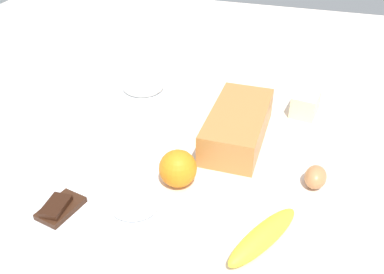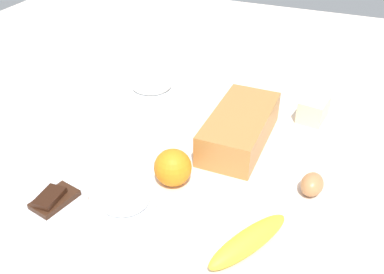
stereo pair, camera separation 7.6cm
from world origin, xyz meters
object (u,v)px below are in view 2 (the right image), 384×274
(flour_bowl, at_px, (152,90))
(banana, at_px, (249,241))
(egg_near_butter, at_px, (312,184))
(chocolate_plate, at_px, (55,202))
(orange_fruit, at_px, (173,167))
(butter_block, at_px, (313,109))
(sugar_bowl, at_px, (125,205))
(loaf_pan, at_px, (240,127))

(flour_bowl, xyz_separation_m, banana, (0.42, 0.41, -0.01))
(egg_near_butter, distance_m, chocolate_plate, 0.53)
(banana, xyz_separation_m, orange_fruit, (-0.12, -0.20, 0.02))
(egg_near_butter, xyz_separation_m, chocolate_plate, (0.24, -0.47, -0.01))
(butter_block, bearing_deg, flour_bowl, -80.54)
(banana, relative_size, orange_fruit, 2.34)
(butter_block, bearing_deg, chocolate_plate, -38.44)
(flour_bowl, xyz_separation_m, egg_near_butter, (0.23, 0.49, -0.01))
(sugar_bowl, bearing_deg, flour_bowl, -159.54)
(sugar_bowl, relative_size, chocolate_plate, 0.95)
(loaf_pan, relative_size, banana, 1.48)
(flour_bowl, xyz_separation_m, chocolate_plate, (0.46, 0.01, -0.02))
(sugar_bowl, height_order, chocolate_plate, sugar_bowl)
(flour_bowl, distance_m, butter_block, 0.45)
(banana, bearing_deg, butter_block, 176.09)
(loaf_pan, relative_size, sugar_bowl, 2.27)
(chocolate_plate, bearing_deg, sugar_bowl, 101.00)
(flour_bowl, relative_size, butter_block, 1.57)
(flour_bowl, xyz_separation_m, sugar_bowl, (0.44, 0.16, -0.00))
(loaf_pan, distance_m, egg_near_butter, 0.23)
(banana, height_order, orange_fruit, orange_fruit)
(flour_bowl, height_order, egg_near_butter, flour_bowl)
(loaf_pan, height_order, orange_fruit, orange_fruit)
(chocolate_plate, bearing_deg, butter_block, 141.56)
(chocolate_plate, bearing_deg, flour_bowl, -178.24)
(orange_fruit, bearing_deg, banana, 59.88)
(egg_near_butter, relative_size, chocolate_plate, 0.47)
(loaf_pan, bearing_deg, orange_fruit, -22.30)
(flour_bowl, bearing_deg, orange_fruit, 33.82)
(orange_fruit, bearing_deg, loaf_pan, 157.27)
(flour_bowl, bearing_deg, butter_block, 99.46)
(chocolate_plate, bearing_deg, banana, 95.95)
(sugar_bowl, height_order, orange_fruit, orange_fruit)
(sugar_bowl, bearing_deg, butter_block, 151.31)
(banana, distance_m, egg_near_butter, 0.21)
(banana, relative_size, egg_near_butter, 3.10)
(sugar_bowl, xyz_separation_m, orange_fruit, (-0.13, 0.04, 0.01))
(sugar_bowl, height_order, egg_near_butter, sugar_bowl)
(flour_bowl, bearing_deg, sugar_bowl, 20.46)
(flour_bowl, height_order, chocolate_plate, flour_bowl)
(flour_bowl, relative_size, orange_fruit, 1.73)
(orange_fruit, relative_size, butter_block, 0.90)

